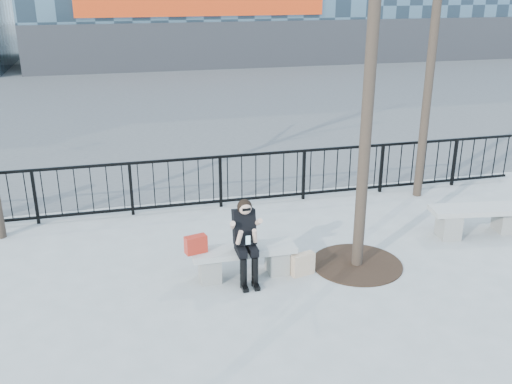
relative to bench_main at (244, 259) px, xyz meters
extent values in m
plane|color=gray|center=(0.00, 0.00, -0.30)|extent=(120.00, 120.00, 0.00)
cube|color=#474747|center=(0.00, 15.00, -0.30)|extent=(60.00, 23.00, 0.01)
cube|color=black|center=(0.00, 3.00, 0.78)|extent=(14.00, 0.05, 0.05)
cube|color=black|center=(0.00, 3.00, -0.18)|extent=(14.00, 0.05, 0.05)
cube|color=#2D2D30|center=(3.00, 21.96, 0.90)|extent=(18.00, 0.08, 2.40)
cube|color=red|center=(3.00, 21.90, 2.90)|extent=(12.60, 0.12, 1.00)
cube|color=#2D2D30|center=(20.00, 21.96, 0.90)|extent=(16.00, 0.08, 2.40)
cylinder|color=black|center=(1.90, -0.10, 3.45)|extent=(0.18, 0.18, 7.50)
cylinder|color=black|center=(4.50, 2.60, 3.20)|extent=(0.18, 0.18, 7.00)
cylinder|color=black|center=(1.90, -0.10, -0.29)|extent=(1.50, 1.50, 0.02)
cube|color=gray|center=(-0.55, 0.00, -0.10)|extent=(0.32, 0.38, 0.40)
cube|color=gray|center=(0.55, 0.00, -0.10)|extent=(0.32, 0.38, 0.40)
cube|color=gray|center=(0.00, 0.00, 0.14)|extent=(1.65, 0.46, 0.09)
cube|color=gray|center=(3.96, 0.50, -0.08)|extent=(0.35, 0.41, 0.44)
cube|color=gray|center=(5.16, 0.50, -0.08)|extent=(0.35, 0.41, 0.44)
cube|color=gray|center=(4.56, 0.50, 0.18)|extent=(1.80, 0.50, 0.10)
cube|color=red|center=(-0.75, 0.02, 0.33)|extent=(0.36, 0.23, 0.28)
cube|color=beige|center=(0.92, -0.19, -0.12)|extent=(0.41, 0.23, 0.36)
camera|label=1|loc=(-1.78, -7.88, 4.15)|focal=40.00mm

